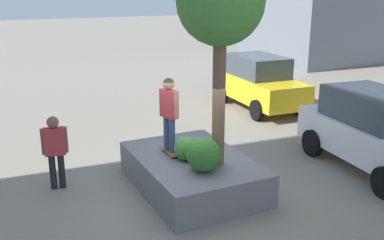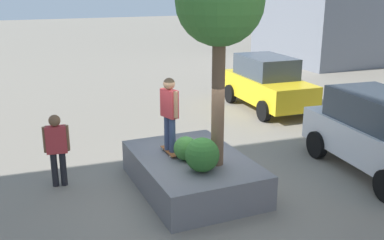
% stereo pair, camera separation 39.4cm
% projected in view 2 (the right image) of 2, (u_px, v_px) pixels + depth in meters
% --- Properties ---
extents(ground_plane, '(120.00, 120.00, 0.00)m').
position_uv_depth(ground_plane, '(193.00, 189.00, 10.43)').
color(ground_plane, gray).
extents(planter_ledge, '(3.49, 2.39, 0.77)m').
position_uv_depth(planter_ledge, '(192.00, 172.00, 10.41)').
color(planter_ledge, slate).
rests_on(planter_ledge, ground).
extents(plaza_tree, '(1.82, 1.82, 4.42)m').
position_uv_depth(plaza_tree, '(220.00, 5.00, 8.92)').
color(plaza_tree, brown).
rests_on(plaza_tree, planter_ledge).
extents(boxwood_shrub, '(0.74, 0.74, 0.74)m').
position_uv_depth(boxwood_shrub, '(202.00, 155.00, 9.43)').
color(boxwood_shrub, '#2D6628').
rests_on(boxwood_shrub, planter_ledge).
extents(hedge_clump, '(0.55, 0.55, 0.55)m').
position_uv_depth(hedge_clump, '(186.00, 148.00, 10.08)').
color(hedge_clump, '#3D7A33').
rests_on(hedge_clump, planter_ledge).
extents(skateboard, '(0.80, 0.22, 0.07)m').
position_uv_depth(skateboard, '(170.00, 151.00, 10.52)').
color(skateboard, brown).
rests_on(skateboard, planter_ledge).
extents(skateboarder, '(0.58, 0.31, 1.75)m').
position_uv_depth(skateboarder, '(169.00, 109.00, 10.22)').
color(skateboarder, navy).
rests_on(skateboarder, skateboard).
extents(taxi_cab, '(4.45, 2.25, 2.02)m').
position_uv_depth(taxi_cab, '(267.00, 83.00, 17.02)').
color(taxi_cab, gold).
rests_on(taxi_cab, ground).
extents(police_car, '(4.55, 2.42, 2.04)m').
position_uv_depth(police_car, '(381.00, 133.00, 11.14)').
color(police_car, white).
rests_on(police_car, ground).
extents(pedestrian_crossing, '(0.27, 0.59, 1.75)m').
position_uv_depth(pedestrian_crossing, '(57.00, 145.00, 10.35)').
color(pedestrian_crossing, black).
rests_on(pedestrian_crossing, ground).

